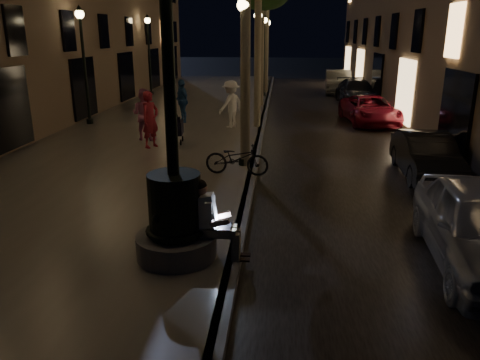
# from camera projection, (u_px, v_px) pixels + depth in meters

# --- Properties ---
(ground) EXTENTS (120.00, 120.00, 0.00)m
(ground) POSITION_uv_depth(u_px,v_px,m) (263.00, 126.00, 20.55)
(ground) COLOR black
(ground) RESTS_ON ground
(cobble_lane) EXTENTS (6.00, 45.00, 0.02)m
(cobble_lane) POSITION_uv_depth(u_px,v_px,m) (332.00, 127.00, 20.30)
(cobble_lane) COLOR black
(cobble_lane) RESTS_ON ground
(promenade) EXTENTS (8.00, 45.00, 0.20)m
(promenade) POSITION_uv_depth(u_px,v_px,m) (173.00, 123.00, 20.84)
(promenade) COLOR #67635A
(promenade) RESTS_ON ground
(curb_strip) EXTENTS (0.25, 45.00, 0.20)m
(curb_strip) POSITION_uv_depth(u_px,v_px,m) (263.00, 124.00, 20.52)
(curb_strip) COLOR #59595B
(curb_strip) RESTS_ON ground
(fountain_lamppost) EXTENTS (1.40, 1.40, 5.21)m
(fountain_lamppost) POSITION_uv_depth(u_px,v_px,m) (175.00, 202.00, 7.91)
(fountain_lamppost) COLOR #59595B
(fountain_lamppost) RESTS_ON promenade
(seated_man_laptop) EXTENTS (1.04, 0.35, 1.41)m
(seated_man_laptop) POSITION_uv_depth(u_px,v_px,m) (211.00, 218.00, 7.95)
(seated_man_laptop) COLOR gray
(seated_man_laptop) RESTS_ON promenade
(lamp_curb_a) EXTENTS (0.36, 0.36, 4.81)m
(lamp_curb_a) POSITION_uv_depth(u_px,v_px,m) (244.00, 59.00, 12.95)
(lamp_curb_a) COLOR black
(lamp_curb_a) RESTS_ON promenade
(lamp_curb_b) EXTENTS (0.36, 0.36, 4.81)m
(lamp_curb_b) POSITION_uv_depth(u_px,v_px,m) (258.00, 49.00, 20.55)
(lamp_curb_b) COLOR black
(lamp_curb_b) RESTS_ON promenade
(lamp_curb_c) EXTENTS (0.36, 0.36, 4.81)m
(lamp_curb_c) POSITION_uv_depth(u_px,v_px,m) (264.00, 45.00, 28.15)
(lamp_curb_c) COLOR black
(lamp_curb_c) RESTS_ON promenade
(lamp_curb_d) EXTENTS (0.36, 0.36, 4.81)m
(lamp_curb_d) POSITION_uv_depth(u_px,v_px,m) (268.00, 42.00, 35.75)
(lamp_curb_d) COLOR black
(lamp_curb_d) RESTS_ON promenade
(lamp_left_b) EXTENTS (0.36, 0.36, 4.81)m
(lamp_left_b) POSITION_uv_depth(u_px,v_px,m) (83.00, 51.00, 19.22)
(lamp_left_b) COLOR black
(lamp_left_b) RESTS_ON promenade
(lamp_left_c) EXTENTS (0.36, 0.36, 4.81)m
(lamp_left_c) POSITION_uv_depth(u_px,v_px,m) (149.00, 45.00, 28.73)
(lamp_left_c) COLOR black
(lamp_left_c) RESTS_ON promenade
(stroller) EXTENTS (0.53, 1.10, 1.11)m
(stroller) POSITION_uv_depth(u_px,v_px,m) (176.00, 128.00, 16.36)
(stroller) COLOR black
(stroller) RESTS_ON promenade
(car_second) EXTENTS (1.44, 3.82, 1.25)m
(car_second) POSITION_uv_depth(u_px,v_px,m) (426.00, 156.00, 13.21)
(car_second) COLOR black
(car_second) RESTS_ON ground
(car_third) EXTENTS (2.46, 4.61, 1.23)m
(car_third) POSITION_uv_depth(u_px,v_px,m) (370.00, 110.00, 21.06)
(car_third) COLOR maroon
(car_third) RESTS_ON ground
(car_rear) EXTENTS (2.10, 4.82, 1.38)m
(car_rear) POSITION_uv_depth(u_px,v_px,m) (357.00, 92.00, 26.77)
(car_rear) COLOR #2D2E32
(car_rear) RESTS_ON ground
(car_fifth) EXTENTS (1.94, 4.76, 1.54)m
(car_fifth) POSITION_uv_depth(u_px,v_px,m) (338.00, 82.00, 31.53)
(car_fifth) COLOR gray
(car_fifth) RESTS_ON ground
(pedestrian_red) EXTENTS (0.75, 0.83, 1.90)m
(pedestrian_red) POSITION_uv_depth(u_px,v_px,m) (150.00, 120.00, 15.72)
(pedestrian_red) COLOR #B72436
(pedestrian_red) RESTS_ON promenade
(pedestrian_pink) EXTENTS (1.03, 0.88, 1.85)m
(pedestrian_pink) POSITION_uv_depth(u_px,v_px,m) (144.00, 114.00, 16.84)
(pedestrian_pink) COLOR #C5689C
(pedestrian_pink) RESTS_ON promenade
(pedestrian_white) EXTENTS (1.33, 1.40, 1.90)m
(pedestrian_white) POSITION_uv_depth(u_px,v_px,m) (231.00, 104.00, 19.11)
(pedestrian_white) COLOR white
(pedestrian_white) RESTS_ON promenade
(pedestrian_blue) EXTENTS (0.98, 1.15, 1.85)m
(pedestrian_blue) POSITION_uv_depth(u_px,v_px,m) (182.00, 101.00, 20.17)
(pedestrian_blue) COLOR #275390
(pedestrian_blue) RESTS_ON promenade
(bicycle) EXTENTS (1.82, 0.82, 0.92)m
(bicycle) POSITION_uv_depth(u_px,v_px,m) (237.00, 158.00, 12.78)
(bicycle) COLOR black
(bicycle) RESTS_ON promenade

